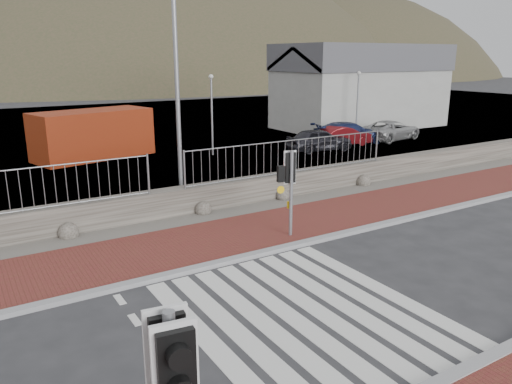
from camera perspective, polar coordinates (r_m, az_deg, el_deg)
ground at (r=10.43m, az=5.40°, el=-13.57°), size 220.00×220.00×0.00m
sidewalk_far at (r=13.92m, az=-5.82°, el=-5.75°), size 40.00×3.00×0.08m
kerb_far at (r=12.68m, az=-2.82°, el=-7.81°), size 40.00×0.25×0.12m
zebra_crossing at (r=10.43m, az=5.40°, el=-13.54°), size 4.62×5.60×0.01m
gravel_strip at (r=15.65m, az=-9.04°, el=-3.50°), size 40.00×1.50×0.06m
stone_wall at (r=16.23m, az=-10.20°, el=-1.31°), size 40.00×0.60×0.90m
railing at (r=15.77m, az=-10.23°, el=3.34°), size 18.07×0.07×1.22m
quay at (r=35.94m, az=-22.50°, el=6.12°), size 120.00×40.00×0.50m
harbor_building at (r=37.35m, az=11.92°, el=11.78°), size 12.20×6.20×5.80m
hills_backdrop at (r=99.96m, az=-23.22°, el=-2.28°), size 254.00×90.00×100.00m
traffic_signal_far at (r=13.83m, az=3.94°, el=1.90°), size 0.62×0.30×2.52m
streetlight at (r=16.68m, az=-8.61°, el=13.97°), size 1.76×0.45×8.32m
shipping_container at (r=26.64m, az=-18.14°, el=6.29°), size 6.15×3.76×2.39m
car_a at (r=27.38m, az=7.24°, el=5.93°), size 3.81×1.95×1.24m
car_b at (r=29.23m, az=9.88°, el=6.32°), size 3.53×1.42×1.14m
car_c at (r=30.07m, az=10.62°, el=6.66°), size 4.68×2.75×1.27m
car_d at (r=31.97m, az=15.16°, el=6.83°), size 4.59×2.69×1.20m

